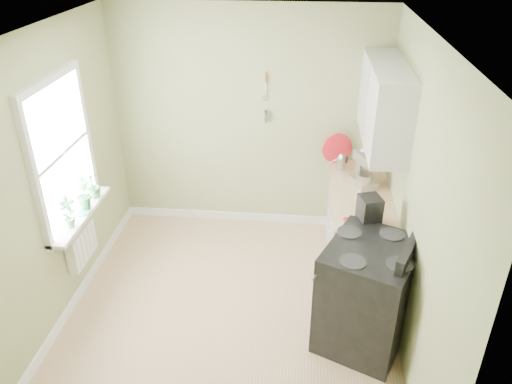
# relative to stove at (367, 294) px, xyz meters

# --- Properties ---
(floor) EXTENTS (3.20, 3.60, 0.02)m
(floor) POSITION_rel_stove_xyz_m (-1.28, 0.18, -0.53)
(floor) COLOR tan
(floor) RESTS_ON ground
(ceiling) EXTENTS (3.20, 3.60, 0.02)m
(ceiling) POSITION_rel_stove_xyz_m (-1.28, 0.18, 2.19)
(ceiling) COLOR white
(ceiling) RESTS_ON wall_back
(wall_back) EXTENTS (3.20, 0.02, 2.70)m
(wall_back) POSITION_rel_stove_xyz_m (-1.28, 1.99, 0.83)
(wall_back) COLOR tan
(wall_back) RESTS_ON floor
(wall_left) EXTENTS (0.02, 3.60, 2.70)m
(wall_left) POSITION_rel_stove_xyz_m (-2.89, 0.18, 0.83)
(wall_left) COLOR tan
(wall_left) RESTS_ON floor
(wall_right) EXTENTS (0.02, 3.60, 2.70)m
(wall_right) POSITION_rel_stove_xyz_m (0.33, 0.18, 0.83)
(wall_right) COLOR tan
(wall_right) RESTS_ON floor
(base_cabinets) EXTENTS (0.60, 1.60, 0.87)m
(base_cabinets) POSITION_rel_stove_xyz_m (0.02, 1.18, -0.08)
(base_cabinets) COLOR white
(base_cabinets) RESTS_ON floor
(countertop) EXTENTS (0.64, 1.60, 0.04)m
(countertop) POSITION_rel_stove_xyz_m (0.01, 1.18, 0.37)
(countertop) COLOR tan
(countertop) RESTS_ON base_cabinets
(upper_cabinets) EXTENTS (0.35, 1.40, 0.80)m
(upper_cabinets) POSITION_rel_stove_xyz_m (0.15, 1.28, 1.33)
(upper_cabinets) COLOR white
(upper_cabinets) RESTS_ON wall_right
(window) EXTENTS (0.06, 1.14, 1.44)m
(window) POSITION_rel_stove_xyz_m (-2.86, 0.48, 1.03)
(window) COLOR white
(window) RESTS_ON wall_left
(window_sill) EXTENTS (0.18, 1.14, 0.04)m
(window_sill) POSITION_rel_stove_xyz_m (-2.79, 0.48, 0.36)
(window_sill) COLOR white
(window_sill) RESTS_ON wall_left
(radiator) EXTENTS (0.12, 0.50, 0.35)m
(radiator) POSITION_rel_stove_xyz_m (-2.82, 0.43, 0.03)
(radiator) COLOR white
(radiator) RESTS_ON wall_left
(wall_utensils) EXTENTS (0.02, 0.14, 0.58)m
(wall_utensils) POSITION_rel_stove_xyz_m (-1.08, 1.96, 1.05)
(wall_utensils) COLOR tan
(wall_utensils) RESTS_ON wall_back
(stove) EXTENTS (1.03, 1.05, 1.15)m
(stove) POSITION_rel_stove_xyz_m (0.00, 0.00, 0.00)
(stove) COLOR black
(stove) RESTS_ON floor
(stand_mixer) EXTENTS (0.31, 0.37, 0.41)m
(stand_mixer) POSITION_rel_stove_xyz_m (0.04, 1.35, 0.57)
(stand_mixer) COLOR #B2B2B7
(stand_mixer) RESTS_ON countertop
(kettle) EXTENTS (0.19, 0.11, 0.20)m
(kettle) POSITION_rel_stove_xyz_m (-0.18, 1.72, 0.49)
(kettle) COLOR silver
(kettle) RESTS_ON countertop
(coffee_maker) EXTENTS (0.24, 0.25, 0.32)m
(coffee_maker) POSITION_rel_stove_xyz_m (0.00, 0.48, 0.55)
(coffee_maker) COLOR black
(coffee_maker) RESTS_ON countertop
(red_tray) EXTENTS (0.36, 0.17, 0.36)m
(red_tray) POSITION_rel_stove_xyz_m (-0.23, 1.90, 0.58)
(red_tray) COLOR red
(red_tray) RESTS_ON countertop
(jar) EXTENTS (0.08, 0.08, 0.08)m
(jar) POSITION_rel_stove_xyz_m (-0.19, 0.48, 0.44)
(jar) COLOR beige
(jar) RESTS_ON countertop
(plant_a) EXTENTS (0.20, 0.18, 0.32)m
(plant_a) POSITION_rel_stove_xyz_m (-2.78, 0.23, 0.55)
(plant_a) COLOR #38733D
(plant_a) RESTS_ON window_sill
(plant_b) EXTENTS (0.23, 0.23, 0.33)m
(plant_b) POSITION_rel_stove_xyz_m (-2.78, 0.58, 0.55)
(plant_b) COLOR #38733D
(plant_b) RESTS_ON window_sill
(plant_c) EXTENTS (0.19, 0.19, 0.27)m
(plant_c) POSITION_rel_stove_xyz_m (-2.78, 0.83, 0.52)
(plant_c) COLOR #38733D
(plant_c) RESTS_ON window_sill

